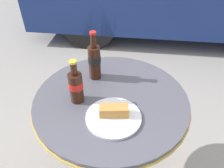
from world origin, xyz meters
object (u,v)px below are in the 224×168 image
bistro_table (111,116)px  cola_bottle_left (94,61)px  cola_bottle_right (76,86)px  lunch_plate_near (114,115)px

bistro_table → cola_bottle_left: size_ratio=2.89×
bistro_table → cola_bottle_right: (-0.15, -0.04, 0.21)m
cola_bottle_right → lunch_plate_near: bearing=-26.8°
bistro_table → cola_bottle_left: bearing=124.6°
cola_bottle_left → lunch_plate_near: 0.32m
cola_bottle_left → bistro_table: bearing=-55.4°
bistro_table → cola_bottle_right: size_ratio=3.45×
cola_bottle_right → lunch_plate_near: (0.18, -0.09, -0.07)m
lunch_plate_near → cola_bottle_left: bearing=115.1°
bistro_table → lunch_plate_near: (0.03, -0.13, 0.14)m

